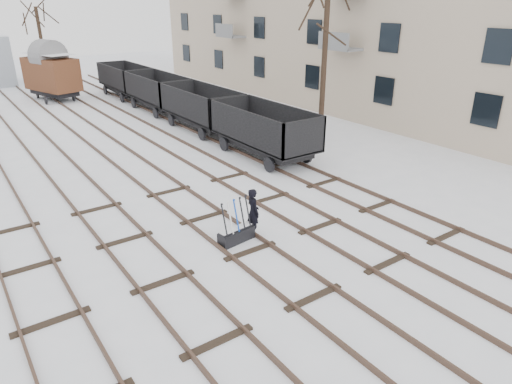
% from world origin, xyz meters
% --- Properties ---
extents(ground, '(120.00, 120.00, 0.00)m').
position_xyz_m(ground, '(0.00, 0.00, 0.00)').
color(ground, white).
rests_on(ground, ground).
extents(tracks, '(13.90, 52.00, 0.16)m').
position_xyz_m(tracks, '(-0.00, 13.67, 0.07)').
color(tracks, black).
rests_on(tracks, ground).
extents(ground_frame, '(1.34, 0.59, 1.49)m').
position_xyz_m(ground_frame, '(0.01, 0.82, 0.28)').
color(ground_frame, black).
rests_on(ground_frame, ground).
extents(worker, '(0.49, 0.67, 1.68)m').
position_xyz_m(worker, '(0.76, 0.92, 0.84)').
color(worker, black).
rests_on(worker, ground).
extents(freight_wagon_a, '(2.50, 6.24, 2.55)m').
position_xyz_m(freight_wagon_a, '(6.00, 7.50, 0.97)').
color(freight_wagon_a, black).
rests_on(freight_wagon_a, ground).
extents(freight_wagon_b, '(2.50, 6.24, 2.55)m').
position_xyz_m(freight_wagon_b, '(6.00, 13.90, 0.97)').
color(freight_wagon_b, black).
rests_on(freight_wagon_b, ground).
extents(freight_wagon_c, '(2.50, 6.24, 2.55)m').
position_xyz_m(freight_wagon_c, '(6.00, 20.30, 0.97)').
color(freight_wagon_c, black).
rests_on(freight_wagon_c, ground).
extents(freight_wagon_d, '(2.50, 6.24, 2.55)m').
position_xyz_m(freight_wagon_d, '(6.00, 26.70, 0.97)').
color(freight_wagon_d, black).
rests_on(freight_wagon_d, ground).
extents(box_van_wagon, '(3.83, 5.24, 3.59)m').
position_xyz_m(box_van_wagon, '(0.85, 28.83, 2.09)').
color(box_van_wagon, black).
rests_on(box_van_wagon, ground).
extents(tree_near, '(0.30, 0.30, 7.71)m').
position_xyz_m(tree_near, '(10.73, 8.42, 3.86)').
color(tree_near, black).
rests_on(tree_near, ground).
extents(tree_far_right, '(0.30, 0.30, 6.90)m').
position_xyz_m(tree_far_right, '(1.66, 34.62, 3.45)').
color(tree_far_right, black).
rests_on(tree_far_right, ground).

